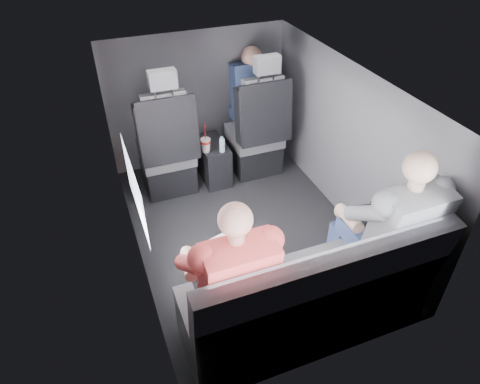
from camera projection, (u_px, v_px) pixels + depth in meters
name	position (u px, v px, depth m)	size (l,w,h in m)	color
floor	(246.00, 231.00, 3.70)	(2.60, 2.60, 0.00)	black
ceiling	(247.00, 83.00, 2.89)	(2.60, 2.60, 0.00)	#B2B2AD
panel_left	(129.00, 191.00, 3.03)	(0.02, 2.60, 1.35)	#56565B
panel_right	(347.00, 145.00, 3.56)	(0.02, 2.60, 1.35)	#56565B
panel_front	(198.00, 99.00, 4.26)	(1.80, 0.02, 1.35)	#56565B
panel_back	(335.00, 289.00, 2.33)	(1.80, 0.02, 1.35)	#56565B
side_window	(135.00, 189.00, 2.68)	(0.02, 0.75, 0.42)	white
seatbelt	(265.00, 106.00, 3.85)	(0.05, 0.01, 0.65)	black
front_seat_left	(167.00, 154.00, 3.96)	(0.52, 0.58, 1.26)	black
front_seat_right	(257.00, 137.00, 4.22)	(0.52, 0.58, 1.26)	black
center_console	(213.00, 161.00, 4.24)	(0.24, 0.48, 0.41)	black
rear_bench	(308.00, 300.00, 2.72)	(1.60, 0.57, 0.92)	#555559
soda_cup	(206.00, 145.00, 3.95)	(0.09, 0.09, 0.29)	white
water_bottle	(222.00, 145.00, 3.95)	(0.05, 0.05, 0.15)	#99B9D0
laptop_white	(226.00, 248.00, 2.64)	(0.35, 0.36, 0.23)	silver
laptop_black	(383.00, 215.00, 2.89)	(0.38, 0.36, 0.24)	black
passenger_rear_left	(230.00, 276.00, 2.46)	(0.51, 0.62, 1.23)	#39383E
passenger_rear_right	(389.00, 228.00, 2.76)	(0.54, 0.65, 1.28)	navy
passenger_front_right	(251.00, 93.00, 4.21)	(0.39, 0.39, 0.78)	navy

